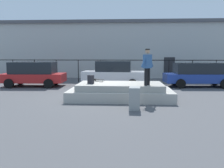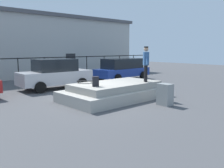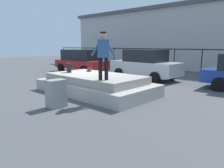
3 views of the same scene
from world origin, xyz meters
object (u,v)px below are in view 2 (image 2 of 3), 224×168
Objects in this scene: skateboarder at (146,62)px; car_silver_sedan_mid at (55,74)px; backpack at (96,81)px; utility_box at (165,95)px; skateboard at (85,81)px; car_blue_hatchback_far at (123,69)px.

skateboarder is 0.39× the size of car_silver_sedan_mid.
backpack is 0.47× the size of utility_box.
skateboard is 1.66× the size of backpack.
car_silver_sedan_mid reaches higher than skateboard.
backpack is at bearing -99.80° from car_silver_sedan_mid.
skateboarder reaches higher than backpack.
skateboard is 0.77× the size of utility_box.
skateboarder is at bearing -31.51° from skateboard.
car_blue_hatchback_far is at bearing 60.08° from utility_box.
utility_box is at bearing -79.90° from car_silver_sedan_mid.
utility_box is at bearing 169.25° from backpack.
utility_box is (-0.63, -1.62, -1.33)m from skateboarder.
skateboarder is 3.10m from skateboard.
backpack is (-2.77, 0.48, -0.78)m from skateboarder.
car_silver_sedan_mid is (-1.90, 5.51, -0.89)m from skateboarder.
car_blue_hatchback_far is (5.97, 0.18, -0.02)m from car_silver_sedan_mid.
car_silver_sedan_mid is at bearing 109.07° from skateboarder.
skateboarder is 2.92m from backpack.
skateboard is 4.01m from car_silver_sedan_mid.
car_blue_hatchback_far is 8.70m from utility_box.
car_blue_hatchback_far reaches higher than skateboard.
backpack is at bearing 138.35° from utility_box.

